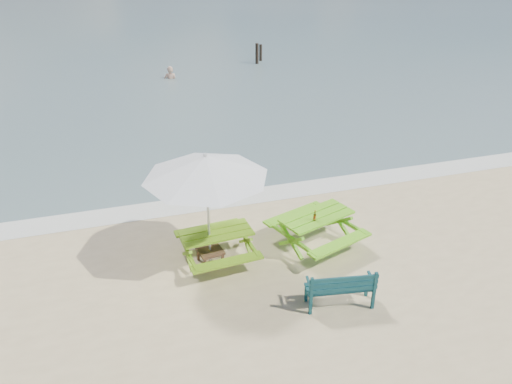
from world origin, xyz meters
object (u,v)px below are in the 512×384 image
object	(u,v)px
picnic_table_right	(316,231)
swimmer	(171,84)
picnic_table_left	(217,247)
park_bench	(339,294)
side_table	(210,256)
patio_umbrella	(206,167)
beer_bottle	(315,217)

from	to	relation	value
picnic_table_right	swimmer	size ratio (longest dim) A/B	1.33
picnic_table_left	park_bench	size ratio (longest dim) A/B	1.33
picnic_table_right	side_table	world-z (taller)	picnic_table_right
patio_umbrella	picnic_table_right	bearing A→B (deg)	-0.62
picnic_table_right	side_table	size ratio (longest dim) A/B	3.83
picnic_table_right	park_bench	bearing A→B (deg)	-100.01
side_table	park_bench	bearing A→B (deg)	-44.60
park_bench	swimmer	bearing A→B (deg)	92.61
picnic_table_right	park_bench	distance (m)	2.15
picnic_table_right	beer_bottle	xyz separation A→B (m)	(-0.14, -0.19, 0.51)
swimmer	side_table	bearing A→B (deg)	-94.83
picnic_table_right	patio_umbrella	size ratio (longest dim) A/B	0.77
picnic_table_right	park_bench	xyz separation A→B (m)	(-0.37, -2.11, -0.14)
picnic_table_right	patio_umbrella	xyz separation A→B (m)	(-2.55, 0.03, 2.00)
park_bench	swimmer	size ratio (longest dim) A/B	0.79
park_bench	beer_bottle	bearing A→B (deg)	83.04
swimmer	picnic_table_left	bearing A→B (deg)	-94.22
picnic_table_right	patio_umbrella	world-z (taller)	patio_umbrella
picnic_table_left	patio_umbrella	bearing A→B (deg)	-166.86
beer_bottle	swimmer	xyz separation A→B (m)	(-1.06, 16.17, -1.18)
picnic_table_right	patio_umbrella	distance (m)	3.23
picnic_table_left	side_table	size ratio (longest dim) A/B	3.03
picnic_table_right	swimmer	bearing A→B (deg)	94.28
patio_umbrella	side_table	bearing A→B (deg)	-45.00
picnic_table_left	picnic_table_right	xyz separation A→B (m)	(2.37, -0.07, 0.03)
swimmer	picnic_table_right	bearing A→B (deg)	-85.72
park_bench	picnic_table_right	bearing A→B (deg)	79.99
picnic_table_left	patio_umbrella	distance (m)	2.04
park_bench	swimmer	world-z (taller)	park_bench
side_table	swimmer	bearing A→B (deg)	85.17
park_bench	patio_umbrella	size ratio (longest dim) A/B	0.46
side_table	patio_umbrella	size ratio (longest dim) A/B	0.20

